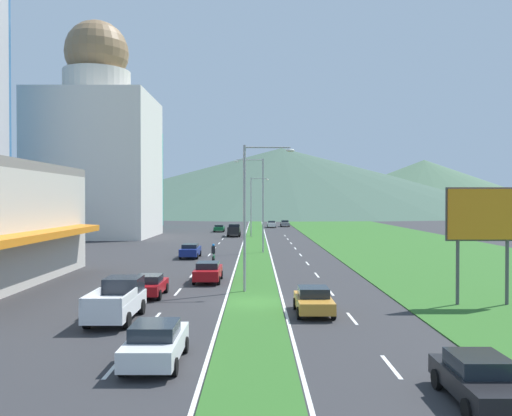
% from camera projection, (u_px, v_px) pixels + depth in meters
% --- Properties ---
extents(ground_plane, '(600.00, 600.00, 0.00)m').
position_uv_depth(ground_plane, '(254.00, 303.00, 31.66)').
color(ground_plane, '#2D2D30').
extents(grass_median, '(3.20, 240.00, 0.06)m').
position_uv_depth(grass_median, '(256.00, 235.00, 91.65)').
color(grass_median, '#2D6023').
rests_on(grass_median, ground_plane).
extents(grass_verge_right, '(24.00, 240.00, 0.06)m').
position_uv_depth(grass_verge_right, '(375.00, 235.00, 91.64)').
color(grass_verge_right, '#2D6023').
rests_on(grass_verge_right, ground_plane).
extents(lane_dash_left_1, '(0.16, 2.80, 0.01)m').
position_uv_depth(lane_dash_left_1, '(114.00, 367.00, 19.64)').
color(lane_dash_left_1, silver).
rests_on(lane_dash_left_1, ground_plane).
extents(lane_dash_left_2, '(0.16, 2.80, 0.01)m').
position_uv_depth(lane_dash_left_2, '(155.00, 318.00, 27.62)').
color(lane_dash_left_2, silver).
rests_on(lane_dash_left_2, ground_plane).
extents(lane_dash_left_3, '(0.16, 2.80, 0.01)m').
position_uv_depth(lane_dash_left_3, '(178.00, 292.00, 35.59)').
color(lane_dash_left_3, silver).
rests_on(lane_dash_left_3, ground_plane).
extents(lane_dash_left_4, '(0.16, 2.80, 0.01)m').
position_uv_depth(lane_dash_left_4, '(192.00, 275.00, 43.57)').
color(lane_dash_left_4, silver).
rests_on(lane_dash_left_4, ground_plane).
extents(lane_dash_left_5, '(0.16, 2.80, 0.01)m').
position_uv_depth(lane_dash_left_5, '(202.00, 263.00, 51.55)').
color(lane_dash_left_5, silver).
rests_on(lane_dash_left_5, ground_plane).
extents(lane_dash_left_6, '(0.16, 2.80, 0.01)m').
position_uv_depth(lane_dash_left_6, '(209.00, 255.00, 59.53)').
color(lane_dash_left_6, silver).
rests_on(lane_dash_left_6, ground_plane).
extents(lane_dash_left_7, '(0.16, 2.80, 0.01)m').
position_uv_depth(lane_dash_left_7, '(215.00, 248.00, 67.50)').
color(lane_dash_left_7, silver).
rests_on(lane_dash_left_7, ground_plane).
extents(lane_dash_left_8, '(0.16, 2.80, 0.01)m').
position_uv_depth(lane_dash_left_8, '(219.00, 243.00, 75.48)').
color(lane_dash_left_8, silver).
rests_on(lane_dash_left_8, ground_plane).
extents(lane_dash_left_9, '(0.16, 2.80, 0.01)m').
position_uv_depth(lane_dash_left_9, '(223.00, 239.00, 83.46)').
color(lane_dash_left_9, silver).
rests_on(lane_dash_left_9, ground_plane).
extents(lane_dash_left_10, '(0.16, 2.80, 0.01)m').
position_uv_depth(lane_dash_left_10, '(226.00, 236.00, 91.44)').
color(lane_dash_left_10, silver).
rests_on(lane_dash_left_10, ground_plane).
extents(lane_dash_right_1, '(0.16, 2.80, 0.01)m').
position_uv_depth(lane_dash_right_1, '(391.00, 367.00, 19.63)').
color(lane_dash_right_1, silver).
rests_on(lane_dash_right_1, ground_plane).
extents(lane_dash_right_2, '(0.16, 2.80, 0.01)m').
position_uv_depth(lane_dash_right_2, '(352.00, 318.00, 27.61)').
color(lane_dash_right_2, silver).
rests_on(lane_dash_right_2, ground_plane).
extents(lane_dash_right_3, '(0.16, 2.80, 0.01)m').
position_uv_depth(lane_dash_right_3, '(331.00, 292.00, 35.59)').
color(lane_dash_right_3, silver).
rests_on(lane_dash_right_3, ground_plane).
extents(lane_dash_right_4, '(0.16, 2.80, 0.01)m').
position_uv_depth(lane_dash_right_4, '(317.00, 275.00, 43.57)').
color(lane_dash_right_4, silver).
rests_on(lane_dash_right_4, ground_plane).
extents(lane_dash_right_5, '(0.16, 2.80, 0.01)m').
position_uv_depth(lane_dash_right_5, '(308.00, 263.00, 51.54)').
color(lane_dash_right_5, silver).
rests_on(lane_dash_right_5, ground_plane).
extents(lane_dash_right_6, '(0.16, 2.80, 0.01)m').
position_uv_depth(lane_dash_right_6, '(301.00, 255.00, 59.52)').
color(lane_dash_right_6, silver).
rests_on(lane_dash_right_6, ground_plane).
extents(lane_dash_right_7, '(0.16, 2.80, 0.01)m').
position_uv_depth(lane_dash_right_7, '(296.00, 248.00, 67.50)').
color(lane_dash_right_7, silver).
rests_on(lane_dash_right_7, ground_plane).
extents(lane_dash_right_8, '(0.16, 2.80, 0.01)m').
position_uv_depth(lane_dash_right_8, '(291.00, 243.00, 75.48)').
color(lane_dash_right_8, silver).
rests_on(lane_dash_right_8, ground_plane).
extents(lane_dash_right_9, '(0.16, 2.80, 0.01)m').
position_uv_depth(lane_dash_right_9, '(288.00, 239.00, 83.45)').
color(lane_dash_right_9, silver).
rests_on(lane_dash_right_9, ground_plane).
extents(lane_dash_right_10, '(0.16, 2.80, 0.01)m').
position_uv_depth(lane_dash_right_10, '(285.00, 236.00, 91.43)').
color(lane_dash_right_10, silver).
rests_on(lane_dash_right_10, ground_plane).
extents(edge_line_median_left, '(0.16, 240.00, 0.01)m').
position_uv_depth(edge_line_median_left, '(245.00, 236.00, 91.65)').
color(edge_line_median_left, silver).
rests_on(edge_line_median_left, ground_plane).
extents(edge_line_median_right, '(0.16, 240.00, 0.01)m').
position_uv_depth(edge_line_median_right, '(266.00, 236.00, 91.65)').
color(edge_line_median_right, silver).
rests_on(edge_line_median_right, ground_plane).
extents(domed_building, '(18.50, 18.50, 35.83)m').
position_uv_depth(domed_building, '(98.00, 149.00, 88.78)').
color(domed_building, silver).
rests_on(domed_building, ground_plane).
extents(midrise_colored, '(15.11, 15.11, 22.11)m').
position_uv_depth(midrise_colored, '(124.00, 178.00, 121.34)').
color(midrise_colored, teal).
rests_on(midrise_colored, ground_plane).
extents(hill_far_left, '(162.77, 162.77, 25.23)m').
position_uv_depth(hill_far_left, '(35.00, 187.00, 262.40)').
color(hill_far_left, '#47664C').
rests_on(hill_far_left, ground_plane).
extents(hill_far_center, '(232.00, 232.00, 31.91)m').
position_uv_depth(hill_far_center, '(282.00, 180.00, 265.16)').
color(hill_far_center, '#3D5647').
rests_on(hill_far_center, ground_plane).
extents(hill_far_right, '(134.57, 134.57, 25.71)m').
position_uv_depth(hill_far_right, '(424.00, 186.00, 260.66)').
color(hill_far_right, '#47664C').
rests_on(hill_far_right, ground_plane).
extents(street_lamp_near, '(3.43, 0.38, 9.79)m').
position_uv_depth(street_lamp_near, '(250.00, 207.00, 35.44)').
color(street_lamp_near, '#99999E').
rests_on(street_lamp_near, ground_plane).
extents(street_lamp_mid, '(3.43, 0.47, 10.93)m').
position_uv_depth(street_lamp_mid, '(260.00, 199.00, 61.72)').
color(street_lamp_mid, '#99999E').
rests_on(street_lamp_mid, ground_plane).
extents(street_lamp_far, '(3.07, 0.32, 9.85)m').
position_uv_depth(street_lamp_far, '(253.00, 203.00, 88.08)').
color(street_lamp_far, '#99999E').
rests_on(street_lamp_far, ground_plane).
extents(billboard_roadside, '(4.31, 0.28, 6.88)m').
position_uv_depth(billboard_roadside, '(483.00, 220.00, 30.91)').
color(billboard_roadside, '#4C4C51').
rests_on(billboard_roadside, ground_plane).
extents(car_0, '(1.93, 4.74, 1.50)m').
position_uv_depth(car_0, '(272.00, 224.00, 118.57)').
color(car_0, silver).
rests_on(car_0, ground_plane).
extents(car_1, '(2.00, 4.71, 1.49)m').
position_uv_depth(car_1, '(285.00, 223.00, 122.40)').
color(car_1, slate).
rests_on(car_1, ground_plane).
extents(car_2, '(2.04, 4.58, 1.57)m').
position_uv_depth(car_2, '(156.00, 343.00, 19.99)').
color(car_2, silver).
rests_on(car_2, ground_plane).
extents(car_3, '(1.99, 4.09, 1.44)m').
position_uv_depth(car_3, '(314.00, 300.00, 28.72)').
color(car_3, '#C6842D').
rests_on(car_3, ground_plane).
extents(car_4, '(1.98, 4.73, 1.48)m').
position_uv_depth(car_4, '(191.00, 251.00, 56.58)').
color(car_4, navy).
rests_on(car_4, ground_plane).
extents(car_5, '(1.93, 4.15, 1.39)m').
position_uv_depth(car_5, '(150.00, 285.00, 33.91)').
color(car_5, maroon).
rests_on(car_5, ground_plane).
extents(car_6, '(2.01, 4.25, 1.38)m').
position_uv_depth(car_6, '(219.00, 228.00, 102.49)').
color(car_6, '#0C5128').
rests_on(car_6, ground_plane).
extents(car_7, '(2.00, 4.64, 1.50)m').
position_uv_depth(car_7, '(208.00, 271.00, 39.99)').
color(car_7, maroon).
rests_on(car_7, ground_plane).
extents(car_8, '(1.97, 4.12, 1.44)m').
position_uv_depth(car_8, '(480.00, 379.00, 16.08)').
color(car_8, black).
rests_on(car_8, ground_plane).
extents(pickup_truck_0, '(2.18, 5.40, 2.00)m').
position_uv_depth(pickup_truck_0, '(234.00, 230.00, 90.27)').
color(pickup_truck_0, black).
rests_on(pickup_truck_0, ground_plane).
extents(pickup_truck_1, '(2.18, 5.40, 2.00)m').
position_uv_depth(pickup_truck_1, '(118.00, 300.00, 27.38)').
color(pickup_truck_1, silver).
rests_on(pickup_truck_1, ground_plane).
extents(motorcycle_rider, '(0.36, 2.00, 1.80)m').
position_uv_depth(motorcycle_rider, '(214.00, 254.00, 52.93)').
color(motorcycle_rider, black).
rests_on(motorcycle_rider, ground_plane).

